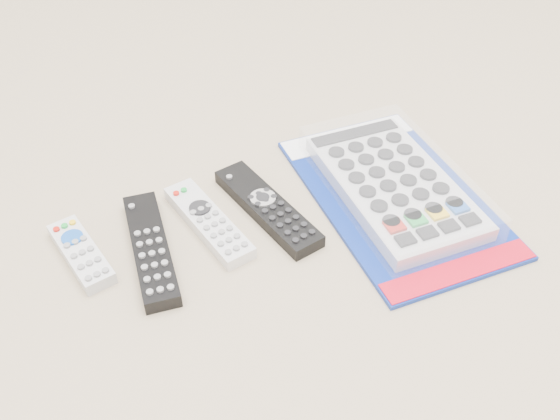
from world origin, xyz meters
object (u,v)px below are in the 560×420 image
remote_silver_dvd (209,222)px  remote_large_black (268,208)px  remote_small_grey (81,253)px  jumbo_remote_packaged (395,184)px  remote_slim_black (151,249)px

remote_silver_dvd → remote_large_black: remote_large_black is taller
remote_small_grey → jumbo_remote_packaged: bearing=-19.1°
remote_slim_black → jumbo_remote_packaged: bearing=2.0°
remote_slim_black → remote_large_black: same height
remote_small_grey → jumbo_remote_packaged: size_ratio=0.36×
remote_silver_dvd → jumbo_remote_packaged: size_ratio=0.47×
remote_large_black → jumbo_remote_packaged: 0.19m
remote_silver_dvd → jumbo_remote_packaged: 0.27m
remote_silver_dvd → remote_large_black: bearing=-15.8°
remote_large_black → jumbo_remote_packaged: bearing=-23.8°
remote_small_grey → remote_large_black: remote_large_black is taller
remote_slim_black → remote_large_black: size_ratio=1.00×
jumbo_remote_packaged → remote_large_black: bearing=169.7°
remote_small_grey → remote_large_black: 0.26m
remote_large_black → jumbo_remote_packaged: jumbo_remote_packaged is taller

